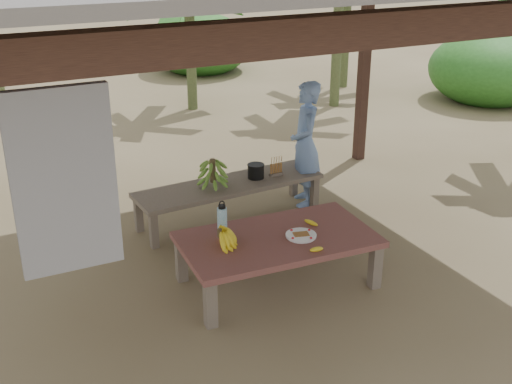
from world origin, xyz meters
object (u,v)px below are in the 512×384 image
plate (301,236)px  cooking_pot (256,171)px  ripe_banana_bunch (220,237)px  woman (305,144)px  water_flask (222,220)px  work_table (278,243)px  bench (230,188)px

plate → cooking_pot: (0.35, 1.65, 0.01)m
ripe_banana_bunch → plate: ripe_banana_bunch is taller
ripe_banana_bunch → woman: (1.76, 1.49, 0.17)m
plate → woman: 1.97m
water_flask → woman: 2.08m
water_flask → plate: bearing=-32.2°
work_table → plate: (0.19, -0.11, 0.08)m
plate → ripe_banana_bunch: bearing=166.9°
bench → cooking_pot: cooking_pot is taller
water_flask → ripe_banana_bunch: bearing=-118.8°
work_table → woman: size_ratio=1.22×
ripe_banana_bunch → water_flask: bearing=61.2°
bench → ripe_banana_bunch: 1.66m
work_table → water_flask: water_flask is taller
work_table → plate: plate is taller
ripe_banana_bunch → plate: (0.74, -0.17, -0.08)m
woman → plate: bearing=-10.4°
cooking_pot → woman: (0.67, 0.01, 0.23)m
ripe_banana_bunch → bench: bearing=62.8°
bench → cooking_pot: size_ratio=11.77×
ripe_banana_bunch → cooking_pot: ripe_banana_bunch is taller
work_table → cooking_pot: 1.64m
bench → woman: bearing=-1.8°
plate → water_flask: 0.75m
bench → plate: 1.64m
work_table → plate: 0.23m
bench → ripe_banana_bunch: (-0.75, -1.46, 0.20)m
plate → woman: woman is taller
ripe_banana_bunch → woman: woman is taller
cooking_pot → ripe_banana_bunch: bearing=-126.5°
cooking_pot → plate: bearing=-102.0°
bench → woman: size_ratio=1.47×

